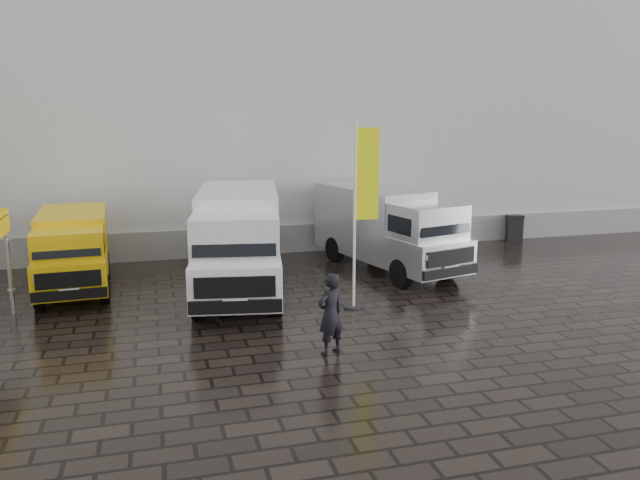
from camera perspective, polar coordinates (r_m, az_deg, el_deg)
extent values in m
plane|color=black|center=(15.39, 5.12, -7.33)|extent=(120.00, 120.00, 0.00)
cube|color=silver|center=(30.49, -1.76, 13.54)|extent=(44.00, 16.00, 12.00)
cube|color=gray|center=(23.16, 2.98, 0.45)|extent=(44.00, 0.15, 1.00)
cylinder|color=silver|center=(17.24, -26.57, -2.09)|extent=(0.10, 0.10, 2.53)
cylinder|color=black|center=(16.33, 3.09, -6.09)|extent=(0.50, 0.50, 0.04)
cylinder|color=white|center=(15.77, 3.18, 2.18)|extent=(0.07, 0.07, 4.80)
cube|color=#F8FF0D|center=(15.74, 4.37, 6.02)|extent=(0.60, 0.03, 2.31)
cube|color=black|center=(25.64, 17.33, 1.06)|extent=(0.79, 0.79, 1.03)
imported|color=black|center=(13.03, 0.97, -6.77)|extent=(0.75, 0.65, 1.75)
imported|color=black|center=(15.35, -8.66, -3.75)|extent=(1.12, 1.17, 1.90)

